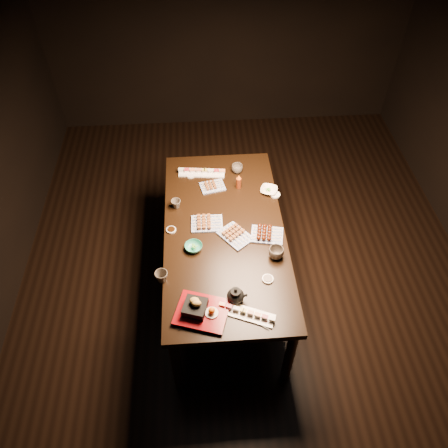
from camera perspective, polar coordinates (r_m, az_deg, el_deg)
The scene contains 23 objects.
ground at distance 3.90m, azimuth 3.10°, elevation -7.55°, with size 5.00×5.00×0.00m, color black.
dining_table at distance 3.56m, azimuth 0.06°, elevation -4.90°, with size 0.90×1.80×0.75m, color black.
sushi_platter_near at distance 2.83m, azimuth 3.00°, elevation -11.48°, with size 0.36×0.10×0.04m, color white, non-canonical shape.
sushi_platter_far at distance 3.73m, azimuth -2.93°, elevation 6.88°, with size 0.39×0.11×0.05m, color white, non-canonical shape.
yakitori_plate_center at distance 3.29m, azimuth -2.26°, elevation 0.31°, with size 0.24×0.17×0.06m, color #828EB6, non-canonical shape.
yakitori_plate_right at distance 3.21m, azimuth 1.49°, elevation -1.31°, with size 0.24×0.17×0.06m, color #828EB6, non-canonical shape.
yakitori_plate_left at distance 3.59m, azimuth -1.52°, elevation 5.13°, with size 0.20×0.14×0.05m, color #828EB6, non-canonical shape.
tsukune_plate at distance 3.23m, azimuth 5.66°, elevation -1.19°, with size 0.23×0.17×0.06m, color #828EB6, non-canonical shape.
edamame_bowl_green at distance 3.15m, azimuth -4.00°, elevation -3.02°, with size 0.13×0.13×0.04m, color teal.
edamame_bowl_cream at distance 3.57m, azimuth 5.88°, elevation 4.40°, with size 0.14×0.14×0.03m, color #F5E4C8.
tempura_tray at distance 2.80m, azimuth -2.94°, elevation -10.94°, with size 0.33×0.26×0.12m, color black, non-canonical shape.
teacup_near_left at distance 2.98m, azimuth -8.15°, elevation -6.82°, with size 0.09×0.09×0.08m, color #4F463C.
teacup_mid_right at distance 3.10m, azimuth 6.81°, elevation -3.75°, with size 0.11×0.11×0.09m, color #4F463C.
teacup_far_left at distance 3.44m, azimuth -6.28°, elevation 2.62°, with size 0.08×0.08×0.07m, color #4F463C.
teacup_far_right at distance 3.73m, azimuth 1.72°, elevation 7.26°, with size 0.09×0.09×0.07m, color #4F463C.
teapot at distance 2.86m, azimuth 1.52°, elevation -9.21°, with size 0.13×0.13×0.11m, color black, non-canonical shape.
condiment_bottle at distance 3.56m, azimuth 1.93°, elevation 5.57°, with size 0.04×0.04×0.13m, color #63230D.
sauce_dish_west at distance 3.29m, azimuth -6.91°, elevation -0.77°, with size 0.07×0.07×0.01m, color white.
sauce_dish_east at distance 3.56m, azimuth 6.71°, elevation 3.82°, with size 0.08×0.08×0.01m, color white.
sauce_dish_se at distance 3.00m, azimuth 5.74°, elevation -7.16°, with size 0.08×0.08×0.01m, color white.
sauce_dish_nw at distance 3.72m, azimuth -4.39°, elevation 6.41°, with size 0.08×0.08×0.01m, color white.
chopsticks_near at distance 2.83m, azimuth -3.96°, elevation -12.25°, with size 0.24×0.02×0.01m, color black, non-canonical shape.
chopsticks_se at distance 2.82m, azimuth 3.71°, elevation -12.39°, with size 0.24×0.02×0.01m, color black, non-canonical shape.
Camera 1 is at (-0.37, -2.22, 3.19)m, focal length 35.00 mm.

